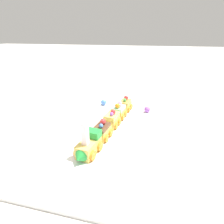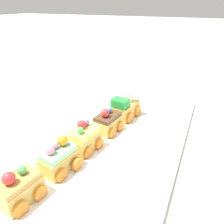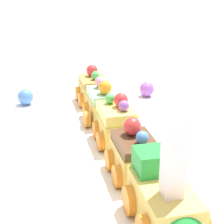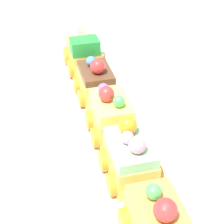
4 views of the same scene
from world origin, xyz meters
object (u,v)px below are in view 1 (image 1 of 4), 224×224
Objects in this scene: cake_car_mint at (119,112)px; gumball_purple at (147,109)px; cake_train_locomotive at (88,146)px; gumball_blue at (104,102)px; cake_car_chocolate at (102,131)px; cake_car_caramel at (125,105)px; cake_car_lemon at (112,120)px.

cake_car_mint is 0.15m from gumball_purple.
cake_train_locomotive is 4.05× the size of gumball_blue.
cake_car_mint is at bearing 40.03° from gumball_blue.
cake_car_chocolate reaches higher than gumball_purple.
cake_car_chocolate is (-0.10, 0.02, -0.00)m from cake_train_locomotive.
gumball_blue is at bearing -131.23° from cake_car_mint.
cake_car_caramel is 2.65× the size of gumball_blue.
cake_car_chocolate is at bearing 179.98° from cake_train_locomotive.
cake_train_locomotive is at bearing 8.83° from gumball_blue.
cake_car_caramel is at bearing 179.94° from cake_car_mint.
gumball_purple is at bearing 95.72° from cake_car_caramel.
cake_car_mint is 2.70× the size of gumball_purple.
cake_train_locomotive is 0.28m from cake_car_mint.
cake_car_chocolate is at bearing -29.62° from gumball_purple.
cake_car_chocolate is 1.00× the size of cake_car_caramel.
cake_car_chocolate reaches higher than gumball_blue.
cake_car_mint is 1.00× the size of cake_car_caramel.
cake_train_locomotive is at bearing -24.33° from gumball_purple.
cake_car_mint is at bearing -179.99° from cake_train_locomotive.
cake_car_caramel reaches higher than gumball_purple.
cake_car_caramel reaches higher than gumball_blue.
cake_car_caramel is at bearing -93.02° from gumball_purple.
gumball_blue is at bearing -97.77° from cake_car_caramel.
gumball_purple is (-0.36, 0.17, -0.01)m from cake_train_locomotive.
cake_train_locomotive reaches higher than gumball_blue.
gumball_purple is (0.01, 0.11, -0.01)m from cake_car_caramel.
cake_train_locomotive reaches higher than cake_car_caramel.
cake_car_lemon is 0.18m from cake_car_caramel.
cake_car_mint is at bearing -179.97° from cake_car_chocolate.
gumball_blue is (-0.21, -0.09, -0.01)m from cake_car_lemon.
gumball_purple is (0.04, 0.23, -0.00)m from gumball_blue.
cake_train_locomotive is 0.41m from gumball_blue.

